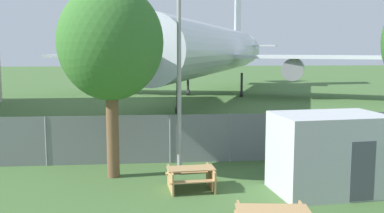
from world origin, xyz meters
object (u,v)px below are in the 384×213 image
at_px(airplane, 212,50).
at_px(portable_cabin, 328,153).
at_px(tree_near_hangar, 111,43).
at_px(picnic_bench_near_cabin, 191,176).

distance_m(airplane, portable_cabin, 30.06).
distance_m(portable_cabin, tree_near_hangar, 8.53).
relative_size(airplane, tree_near_hangar, 6.17).
bearing_deg(portable_cabin, airplane, 83.51).
xyz_separation_m(portable_cabin, picnic_bench_near_cabin, (-4.54, 0.68, -0.85)).
distance_m(picnic_bench_near_cabin, tree_near_hangar, 5.59).
bearing_deg(portable_cabin, picnic_bench_near_cabin, 165.37).
height_order(airplane, portable_cabin, airplane).
xyz_separation_m(portable_cabin, tree_near_hangar, (-7.30, 2.49, 3.65)).
height_order(airplane, tree_near_hangar, airplane).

